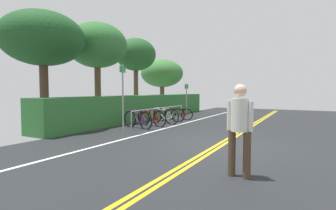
# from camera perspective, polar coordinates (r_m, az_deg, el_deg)

# --- Properties ---
(ground_plane) EXTENTS (32.43, 10.88, 0.05)m
(ground_plane) POSITION_cam_1_polar(r_m,az_deg,el_deg) (7.96, 11.86, -8.69)
(ground_plane) COLOR #232628
(centre_line_yellow_inner) EXTENTS (29.19, 0.10, 0.00)m
(centre_line_yellow_inner) POSITION_cam_1_polar(r_m,az_deg,el_deg) (7.93, 12.42, -8.54)
(centre_line_yellow_inner) COLOR gold
(centre_line_yellow_inner) RESTS_ON ground_plane
(centre_line_yellow_outer) EXTENTS (29.19, 0.10, 0.00)m
(centre_line_yellow_outer) POSITION_cam_1_polar(r_m,az_deg,el_deg) (7.97, 11.30, -8.45)
(centre_line_yellow_outer) COLOR gold
(centre_line_yellow_outer) RESTS_ON ground_plane
(bike_lane_stripe_white) EXTENTS (29.19, 0.12, 0.00)m
(bike_lane_stripe_white) POSITION_cam_1_polar(r_m,az_deg,el_deg) (9.31, -6.66, -6.74)
(bike_lane_stripe_white) COLOR white
(bike_lane_stripe_white) RESTS_ON ground_plane
(bike_rack) EXTENTS (4.73, 0.05, 0.78)m
(bike_rack) POSITION_cam_1_polar(r_m,az_deg,el_deg) (12.45, -1.70, -1.49)
(bike_rack) COLOR #9EA0A5
(bike_rack) RESTS_ON ground_plane
(bicycle_0) EXTENTS (0.52, 1.74, 0.79)m
(bicycle_0) POSITION_cam_1_polar(r_m,az_deg,el_deg) (11.01, -6.79, -3.26)
(bicycle_0) COLOR black
(bicycle_0) RESTS_ON ground_plane
(bicycle_1) EXTENTS (0.46, 1.71, 0.77)m
(bicycle_1) POSITION_cam_1_polar(r_m,az_deg,el_deg) (11.65, -3.70, -2.94)
(bicycle_1) COLOR black
(bicycle_1) RESTS_ON ground_plane
(bicycle_2) EXTENTS (0.46, 1.75, 0.79)m
(bicycle_2) POSITION_cam_1_polar(r_m,az_deg,el_deg) (12.46, -1.09, -2.48)
(bicycle_2) COLOR black
(bicycle_2) RESTS_ON ground_plane
(bicycle_3) EXTENTS (0.50, 1.69, 0.76)m
(bicycle_3) POSITION_cam_1_polar(r_m,az_deg,el_deg) (13.29, 0.20, -2.19)
(bicycle_3) COLOR black
(bicycle_3) RESTS_ON ground_plane
(bicycle_4) EXTENTS (0.53, 1.58, 0.68)m
(bicycle_4) POSITION_cam_1_polar(r_m,az_deg,el_deg) (14.14, 2.37, -2.02)
(bicycle_4) COLOR black
(bicycle_4) RESTS_ON ground_plane
(pedestrian) EXTENTS (0.32, 0.49, 1.73)m
(pedestrian) POSITION_cam_1_polar(r_m,az_deg,el_deg) (4.89, 15.70, -4.05)
(pedestrian) COLOR #4C3826
(pedestrian) RESTS_ON ground_plane
(sign_post_near) EXTENTS (0.36, 0.07, 2.57)m
(sign_post_near) POSITION_cam_1_polar(r_m,az_deg,el_deg) (9.59, -10.05, 2.70)
(sign_post_near) COLOR gray
(sign_post_near) RESTS_ON ground_plane
(sign_post_far) EXTENTS (0.36, 0.08, 2.03)m
(sign_post_far) POSITION_cam_1_polar(r_m,az_deg,el_deg) (14.73, 4.14, 1.75)
(sign_post_far) COLOR gray
(sign_post_far) RESTS_ON ground_plane
(hedge_backdrop) EXTENTS (13.68, 1.25, 1.35)m
(hedge_backdrop) POSITION_cam_1_polar(r_m,az_deg,el_deg) (14.75, -5.21, -0.43)
(hedge_backdrop) COLOR #2D6B30
(hedge_backdrop) RESTS_ON ground_plane
(tree_near_left) EXTENTS (3.39, 3.39, 4.88)m
(tree_near_left) POSITION_cam_1_polar(r_m,az_deg,el_deg) (12.09, -26.14, 13.01)
(tree_near_left) COLOR #473323
(tree_near_left) RESTS_ON ground_plane
(tree_mid) EXTENTS (3.03, 3.03, 5.07)m
(tree_mid) POSITION_cam_1_polar(r_m,az_deg,el_deg) (13.87, -15.52, 12.57)
(tree_mid) COLOR brown
(tree_mid) RESTS_ON ground_plane
(tree_far_right) EXTENTS (2.59, 2.59, 4.97)m
(tree_far_right) POSITION_cam_1_polar(r_m,az_deg,el_deg) (16.90, -7.21, 10.96)
(tree_far_right) COLOR brown
(tree_far_right) RESTS_ON ground_plane
(tree_extra) EXTENTS (3.37, 3.37, 4.09)m
(tree_extra) POSITION_cam_1_polar(r_m,az_deg,el_deg) (20.63, -1.33, 7.00)
(tree_extra) COLOR brown
(tree_extra) RESTS_ON ground_plane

